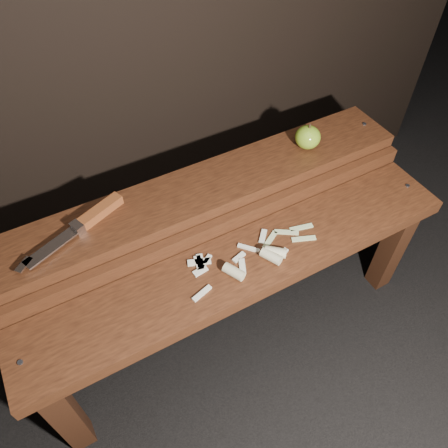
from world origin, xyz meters
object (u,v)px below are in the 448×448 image
bench_front_tier (246,278)px  knife (88,220)px  bench_rear_tier (206,208)px  apple (308,137)px

bench_front_tier → knife: (-0.31, 0.25, 0.16)m
bench_rear_tier → knife: bearing=176.1°
apple → knife: apple is taller
bench_rear_tier → apple: apple is taller
bench_rear_tier → knife: (-0.31, 0.02, 0.10)m
bench_rear_tier → knife: size_ratio=4.10×
apple → knife: (-0.65, 0.02, -0.02)m
bench_rear_tier → apple: bearing=0.7°
apple → knife: 0.65m
apple → knife: bearing=178.5°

